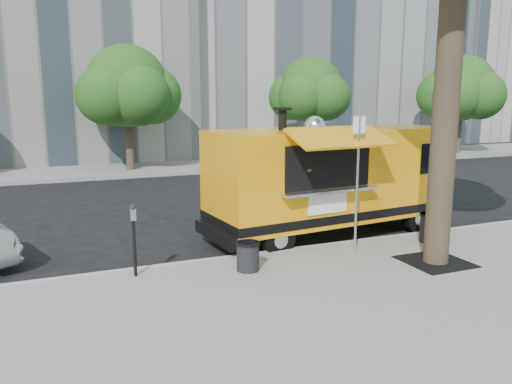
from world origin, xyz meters
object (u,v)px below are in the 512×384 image
Objects in this scene: trash_bin_left at (248,255)px; sign_post at (358,171)px; far_tree_c at (311,90)px; far_tree_d at (462,88)px; parking_meter at (134,232)px; trash_bin_right at (431,227)px; food_truck at (330,177)px; far_tree_b at (127,86)px.

sign_post is at bearing 6.62° from trash_bin_left.
trash_bin_left is at bearing -122.28° from far_tree_c.
far_tree_d is 10.27× the size of trash_bin_left.
sign_post reaches higher than trash_bin_left.
parking_meter is 2.13m from trash_bin_left.
trash_bin_left is at bearing -173.38° from sign_post.
sign_post is 2.38m from trash_bin_right.
sign_post reaches higher than trash_bin_right.
trash_bin_left is (-2.93, -2.01, -1.01)m from food_truck.
food_truck is (-16.07, -12.43, -2.43)m from far_tree_d.
trash_bin_right is (1.95, -0.09, -1.35)m from sign_post.
trash_bin_right is (6.50, -0.29, -0.49)m from parking_meter.
far_tree_c is 15.09m from trash_bin_right.
far_tree_d reaches higher than far_tree_c.
sign_post is 2.25× the size of parking_meter.
far_tree_c is (9.00, -0.30, -0.12)m from far_tree_b.
sign_post is at bearing -79.85° from far_tree_b.
far_tree_b is 8.50× the size of trash_bin_right.
trash_bin_left is 0.85× the size of trash_bin_right.
parking_meter is 6.52m from trash_bin_right.
food_truck reaches higher than trash_bin_right.
far_tree_b reaches higher than far_tree_c.
parking_meter is 2.43× the size of trash_bin_left.
sign_post reaches higher than food_truck.
parking_meter is (-2.00, -14.05, -2.85)m from far_tree_b.
food_truck is (2.93, -12.53, -2.38)m from far_tree_b.
far_tree_b reaches higher than food_truck.
far_tree_d is (10.00, 0.20, 0.17)m from far_tree_c.
sign_post is at bearing -114.81° from far_tree_c.
food_truck reaches higher than parking_meter.
trash_bin_left is at bearing -13.92° from parking_meter.
trash_bin_right reaches higher than trash_bin_left.
food_truck is at bearing 17.11° from parking_meter.
food_truck is (0.38, 1.72, -0.39)m from sign_post.
far_tree_d reaches higher than trash_bin_left.
far_tree_b is 0.85× the size of food_truck.
sign_post is 5.46× the size of trash_bin_left.
far_tree_d reaches higher than sign_post.
parking_meter is (-21.00, -13.95, -2.91)m from far_tree_d.
far_tree_b is at bearing 178.09° from far_tree_c.
food_truck reaches higher than trash_bin_left.
far_tree_c is at bearing 57.62° from food_truck.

